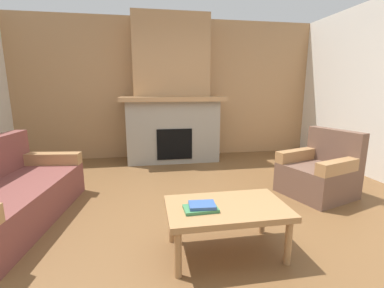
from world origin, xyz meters
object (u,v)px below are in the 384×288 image
at_px(fireplace, 172,100).
at_px(coffee_table, 226,211).
at_px(couch, 5,197).
at_px(armchair, 319,173).

relative_size(fireplace, coffee_table, 2.70).
bearing_deg(couch, fireplace, 49.24).
height_order(fireplace, coffee_table, fireplace).
xyz_separation_m(couch, coffee_table, (2.09, -0.88, 0.09)).
relative_size(fireplace, armchair, 2.82).
distance_m(couch, coffee_table, 2.27).
height_order(couch, coffee_table, couch).
bearing_deg(fireplace, couch, -130.76).
distance_m(fireplace, coffee_table, 3.25).
distance_m(armchair, coffee_table, 1.89).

